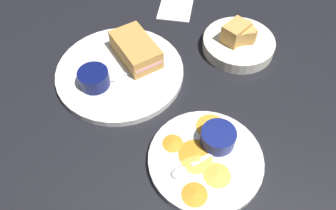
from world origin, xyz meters
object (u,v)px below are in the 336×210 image
object	(u,v)px
plate_chips_companion	(206,160)
ramekin_dark_sauce	(94,78)
plate_sandwich_main	(120,72)
sandwich_half_near	(136,49)
ramekin_light_gravy	(218,137)
spoon_by_gravy_ramekin	(185,169)
bread_basket_rear	(238,42)
spoon_by_dark_ramekin	(118,76)

from	to	relation	value
plate_chips_companion	ramekin_dark_sauce	bearing A→B (deg)	-133.62
plate_sandwich_main	sandwich_half_near	distance (cm)	6.49
ramekin_dark_sauce	plate_chips_companion	size ratio (longest dim) A/B	0.31
plate_chips_companion	plate_sandwich_main	bearing A→B (deg)	-146.45
ramekin_dark_sauce	ramekin_light_gravy	world-z (taller)	ramekin_dark_sauce
spoon_by_gravy_ramekin	bread_basket_rear	size ratio (longest dim) A/B	0.54
plate_sandwich_main	ramekin_light_gravy	distance (cm)	28.65
bread_basket_rear	spoon_by_gravy_ramekin	bearing A→B (deg)	-27.95
bread_basket_rear	ramekin_dark_sauce	bearing A→B (deg)	-74.27
spoon_by_gravy_ramekin	bread_basket_rear	distance (cm)	36.92
plate_sandwich_main	ramekin_light_gravy	bearing A→B (deg)	41.93
spoon_by_dark_ramekin	bread_basket_rear	size ratio (longest dim) A/B	0.56
ramekin_dark_sauce	plate_chips_companion	bearing A→B (deg)	46.38
plate_sandwich_main	bread_basket_rear	distance (cm)	29.93
plate_chips_companion	ramekin_light_gravy	xyz separation A→B (cm)	(-3.34, 2.78, 2.62)
sandwich_half_near	bread_basket_rear	world-z (taller)	bread_basket_rear
sandwich_half_near	spoon_by_gravy_ramekin	distance (cm)	31.62
ramekin_dark_sauce	ramekin_light_gravy	bearing A→B (deg)	54.66
plate_chips_companion	ramekin_light_gravy	distance (cm)	5.07
ramekin_light_gravy	spoon_by_gravy_ramekin	bearing A→B (deg)	-52.59
plate_chips_companion	bread_basket_rear	size ratio (longest dim) A/B	1.26
ramekin_light_gravy	spoon_by_gravy_ramekin	xyz separation A→B (cm)	(5.42, -7.08, -1.46)
plate_sandwich_main	ramekin_dark_sauce	xyz separation A→B (cm)	(3.82, -5.48, 2.85)
ramekin_light_gravy	bread_basket_rear	xyz separation A→B (cm)	(-27.20, 10.22, -1.02)
sandwich_half_near	bread_basket_rear	size ratio (longest dim) A/B	0.85
sandwich_half_near	spoon_by_gravy_ramekin	bearing A→B (deg)	14.52
ramekin_light_gravy	spoon_by_gravy_ramekin	world-z (taller)	ramekin_light_gravy
plate_sandwich_main	spoon_by_gravy_ramekin	xyz separation A→B (cm)	(26.64, 11.98, 1.16)
plate_sandwich_main	ramekin_light_gravy	world-z (taller)	ramekin_light_gravy
spoon_by_dark_ramekin	ramekin_light_gravy	bearing A→B (deg)	45.50
spoon_by_dark_ramekin	plate_chips_companion	world-z (taller)	spoon_by_dark_ramekin
spoon_by_gravy_ramekin	bread_basket_rear	xyz separation A→B (cm)	(-32.61, 17.31, 0.44)
ramekin_light_gravy	spoon_by_gravy_ramekin	distance (cm)	9.03
ramekin_dark_sauce	bread_basket_rear	distance (cm)	36.14
sandwich_half_near	spoon_by_dark_ramekin	xyz separation A→B (cm)	(6.14, -4.33, -2.04)
plate_chips_companion	spoon_by_gravy_ramekin	distance (cm)	4.92
plate_sandwich_main	plate_chips_companion	distance (cm)	29.47
ramekin_light_gravy	ramekin_dark_sauce	bearing A→B (deg)	-125.34
sandwich_half_near	ramekin_light_gravy	distance (cm)	29.27
plate_sandwich_main	ramekin_light_gravy	xyz separation A→B (cm)	(21.22, 19.06, 2.62)
sandwich_half_near	ramekin_light_gravy	world-z (taller)	sandwich_half_near
spoon_by_gravy_ramekin	ramekin_dark_sauce	bearing A→B (deg)	-142.57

